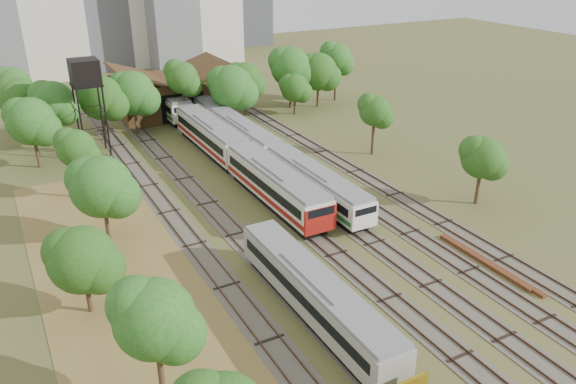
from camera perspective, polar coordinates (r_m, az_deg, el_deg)
ground at (r=42.38m, az=15.12°, el=-11.85°), size 240.00×240.00×0.00m
dry_grass_patch at (r=40.69m, az=-12.86°, el=-13.25°), size 14.00×60.00×0.04m
tracks at (r=59.75m, az=-1.63°, el=0.29°), size 24.60×80.00×0.19m
railcar_red_set at (r=62.82m, az=-4.90°, el=3.46°), size 3.18×34.57×3.94m
railcar_green_set at (r=71.08m, az=-4.48°, el=5.77°), size 2.77×52.08×3.42m
railcar_rear at (r=87.35m, az=-12.29°, el=8.99°), size 3.09×16.08×3.83m
old_grey_coach at (r=39.67m, az=2.76°, el=-10.33°), size 2.79×18.00×3.44m
water_tower at (r=71.08m, az=-19.93°, el=11.12°), size 3.37×3.37×11.66m
rail_pile_near at (r=49.34m, az=19.26°, el=-6.62°), size 0.65×9.73×0.32m
rail_pile_far at (r=48.51m, az=20.96°, el=-7.51°), size 0.51×8.09×0.26m
maintenance_shed at (r=87.87m, az=-11.81°, el=9.73°), size 16.45×11.55×7.58m
tree_band_left at (r=57.71m, az=-22.32°, el=3.36°), size 8.88×72.67×8.70m
tree_band_far at (r=81.47m, az=-6.98°, el=11.09°), size 48.32×10.21×9.49m
tree_band_right at (r=70.43m, az=8.09°, el=7.92°), size 5.00×40.42×7.44m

